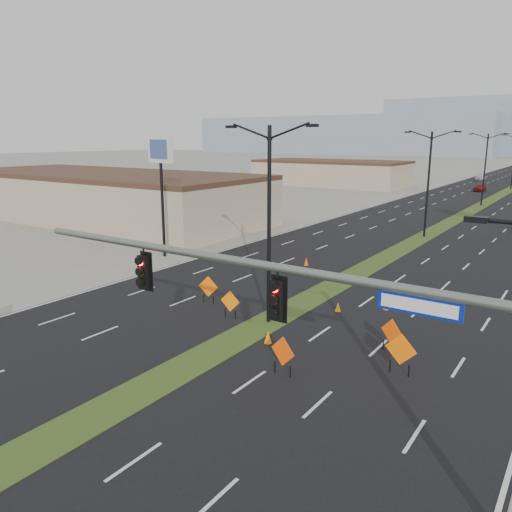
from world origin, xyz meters
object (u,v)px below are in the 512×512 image
Objects in this scene: signal_mast at (341,330)px; construction_sign_5 at (391,333)px; construction_sign_4 at (401,351)px; cone_2 at (386,305)px; streetlight_1 at (428,181)px; car_far at (481,177)px; pole_sign_west at (160,159)px; cone_0 at (338,307)px; construction_sign_1 at (208,287)px; cone_1 at (268,337)px; streetlight_2 at (485,167)px; streetlight_0 at (269,220)px; car_left at (480,188)px; construction_sign_2 at (230,302)px; cone_3 at (306,262)px; construction_sign_3 at (283,353)px.

construction_sign_5 is (-2.00, 10.01, -3.89)m from signal_mast.
construction_sign_4 is 3.10× the size of cone_2.
streetlight_1 is 75.57m from car_far.
construction_sign_5 is at bearing -5.46° from pole_sign_west.
cone_2 is (-4.15, 15.35, -4.50)m from signal_mast.
construction_sign_4 reaches higher than cone_0.
car_far is 2.83× the size of construction_sign_1.
construction_sign_1 is 2.64× the size of cone_1.
construction_sign_5 is at bearing -39.82° from cone_0.
streetlight_0 is at bearing -90.00° from streetlight_2.
streetlight_0 is at bearing -82.13° from car_left.
streetlight_2 is 58.69m from construction_sign_4.
construction_sign_1 is 2.84m from construction_sign_2.
cone_0 is 0.90× the size of cone_3.
construction_sign_4 reaches higher than car_far.
cone_0 is (6.43, -73.48, -0.39)m from car_left.
streetlight_2 is 52.75m from cone_0.
signal_mast is 88.05m from car_left.
construction_sign_4 is 2.86× the size of cone_1.
construction_sign_1 is 12.46m from construction_sign_4.
construction_sign_1 is at bearing 160.32° from construction_sign_3.
streetlight_2 is at bearing 90.00° from streetlight_1.
signal_mast is 1.70× the size of pole_sign_west.
streetlight_0 reaches higher than cone_0.
signal_mast reaches higher than construction_sign_2.
construction_sign_4 is (16.51, -104.92, 0.38)m from car_far.
construction_sign_5 is at bearing 72.23° from construction_sign_3.
car_left is 7.08× the size of cone_0.
cone_1 is (3.49, -1.68, -0.58)m from construction_sign_2.
construction_sign_3 is 2.68× the size of cone_1.
construction_sign_2 is at bearing 138.52° from signal_mast.
cone_2 reaches higher than cone_0.
construction_sign_2 is 12.48m from cone_3.
streetlight_0 reaches higher than cone_1.
construction_sign_4 is 2.30m from construction_sign_5.
construction_sign_3 reaches higher than construction_sign_5.
construction_sign_5 is at bearing -14.08° from construction_sign_1.
construction_sign_2 reaches higher than car_left.
car_far reaches higher than cone_3.
signal_mast reaches higher than cone_2.
signal_mast is 1.63× the size of streetlight_0.
construction_sign_2 is at bearing -90.63° from car_far.
signal_mast is 29.75× the size of cone_0.
cone_2 is at bearing 7.15° from pole_sign_west.
signal_mast is at bearing -77.31° from streetlight_1.
cone_2 is (6.41, 6.02, -0.61)m from construction_sign_2.
streetlight_1 is 18.29× the size of cone_0.
car_left is at bearing 78.64° from construction_sign_1.
construction_sign_4 reaches higher than cone_3.
streetlight_1 reaches higher than signal_mast.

